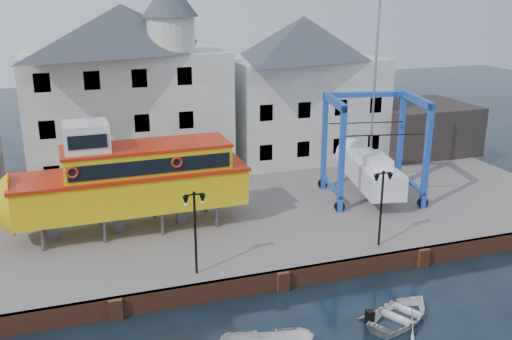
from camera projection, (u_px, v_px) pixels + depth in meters
name	position (u px, v px, depth m)	size (l,w,h in m)	color
ground	(282.00, 290.00, 28.03)	(140.00, 140.00, 0.00)	black
hardstanding	(222.00, 205.00, 37.81)	(44.00, 22.00, 1.00)	slate
quay_wall	(282.00, 280.00, 27.97)	(44.00, 0.47, 1.00)	brown
building_white_main	(128.00, 88.00, 40.94)	(14.00, 8.30, 14.00)	#BABAB1
building_white_right	(302.00, 87.00, 45.95)	(12.00, 8.00, 11.20)	#BABAB1
shed_dark	(419.00, 127.00, 48.29)	(8.00, 7.00, 4.00)	black
lamp_post_left	(195.00, 212.00, 26.63)	(1.12, 0.32, 4.20)	black
lamp_post_right	(382.00, 189.00, 29.69)	(1.12, 0.32, 4.20)	black
tour_boat	(116.00, 181.00, 31.49)	(14.76, 3.75, 6.41)	#59595E
travel_lift	(368.00, 163.00, 37.75)	(6.83, 8.80, 12.90)	#1039BA
motorboat_b	(401.00, 320.00, 25.50)	(2.80, 3.92, 0.81)	white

